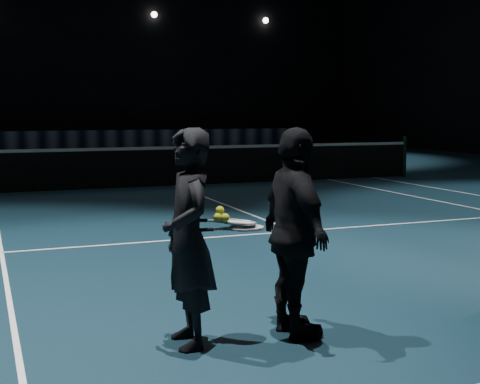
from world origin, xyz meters
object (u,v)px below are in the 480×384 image
Objects in this scene: racket_lower at (246,228)px; player_b at (295,233)px; racket_upper at (238,222)px; tennis_balls at (221,215)px; player_a at (188,238)px.

player_b is at bearing 0.00° from racket_lower.
tennis_balls reaches higher than racket_upper.
player_b is at bearing 83.93° from player_a.
racket_upper is (0.40, -0.01, 0.10)m from player_a.
racket_lower is (0.45, -0.05, 0.06)m from player_a.
player_a is 2.44× the size of racket_upper.
player_a reaches higher than tennis_balls.
player_a and player_b have the same top height.
player_b is 0.62m from tennis_balls.
player_b is 13.82× the size of tennis_balls.
racket_upper is 5.67× the size of tennis_balls.
tennis_balls is (-0.15, -0.02, 0.06)m from racket_upper.
player_a is at bearing -178.29° from racket_upper.
racket_lower is 5.67× the size of tennis_balls.
player_a is at bearing 83.51° from player_b.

